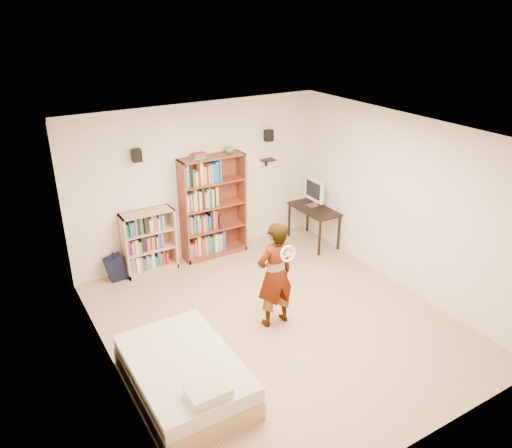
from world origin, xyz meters
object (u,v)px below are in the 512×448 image
Objects in this scene: tall_bookshelf at (213,207)px; low_bookshelf at (149,242)px; person at (275,275)px; daybed at (184,371)px; computer_desk at (313,225)px.

low_bookshelf is (-1.19, 0.01, -0.37)m from tall_bookshelf.
person is (-0.23, -2.31, -0.13)m from tall_bookshelf.
tall_bookshelf is 1.25m from low_bookshelf.
low_bookshelf is 2.97m from daybed.
low_bookshelf is 0.70× the size of person.
daybed is at bearing -102.69° from low_bookshelf.
tall_bookshelf is 2.33m from person.
low_bookshelf is at bearing 169.88° from computer_desk.
person reaches higher than low_bookshelf.
tall_bookshelf reaches higher than low_bookshelf.
low_bookshelf reaches higher than computer_desk.
low_bookshelf is 1.06× the size of computer_desk.
low_bookshelf reaches higher than daybed.
tall_bookshelf is at bearing 57.43° from daybed.
person is at bearing -138.49° from computer_desk.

